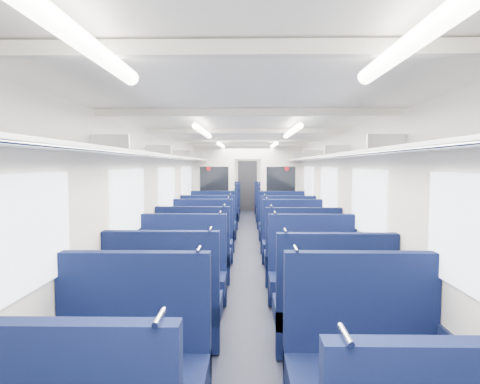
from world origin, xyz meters
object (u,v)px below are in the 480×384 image
seat_26 (225,204)px  seat_16 (208,234)px  seat_17 (287,235)px  seat_23 (274,212)px  end_door (247,186)px  seat_14 (202,245)px  bulkhead (247,188)px  seat_13 (302,261)px  seat_20 (218,216)px  seat_10 (182,281)px  seat_25 (272,208)px  seat_8 (165,310)px  seat_21 (276,216)px  seat_18 (213,226)px  seat_12 (194,258)px  seat_24 (223,208)px  seat_19 (282,227)px  seat_9 (332,315)px  seat_15 (293,246)px  seat_22 (221,211)px  seat_11 (313,281)px  seat_7 (365,373)px  seat_27 (270,204)px

seat_26 → seat_16: bearing=-90.0°
seat_17 → seat_23: size_ratio=1.00×
end_door → seat_14: size_ratio=1.60×
bulkhead → seat_17: bulkhead is taller
seat_13 → seat_20: 5.72m
seat_10 → seat_25: 9.12m
seat_8 → seat_21: 7.94m
seat_18 → seat_13: bearing=-65.0°
seat_12 → seat_16: same height
seat_24 → seat_23: bearing=-35.0°
seat_19 → seat_18: bearing=177.9°
end_door → seat_9: bearing=-86.2°
seat_14 → seat_15: (1.66, -0.03, 0.00)m
seat_25 → seat_14: bearing=-104.0°
seat_23 → seat_19: bearing=-90.0°
seat_17 → seat_20: size_ratio=1.00×
seat_24 → bulkhead: bearing=-75.2°
seat_20 → seat_21: same height
seat_22 → seat_21: bearing=-36.1°
seat_10 → seat_21: bearing=76.1°
seat_16 → seat_22: size_ratio=1.00×
end_door → seat_12: end_door is taller
seat_23 → seat_21: bearing=-90.0°
end_door → bulkhead: size_ratio=0.71×
bulkhead → seat_11: bearing=-81.8°
seat_18 → seat_26: size_ratio=1.00×
seat_18 → seat_23: 3.49m
seat_9 → seat_10: 2.03m
seat_13 → seat_8: bearing=-127.2°
seat_25 → seat_17: bearing=-90.0°
bulkhead → seat_22: size_ratio=2.24×
seat_7 → seat_20: (-1.66, 8.90, 0.00)m
seat_7 → seat_27: 12.40m
seat_18 → seat_23: same height
end_door → seat_7: end_door is taller
seat_19 → seat_12: bearing=-116.1°
end_door → seat_21: end_door is taller
seat_9 → seat_19: (0.00, 5.79, 0.00)m
bulkhead → seat_23: bearing=67.2°
seat_16 → seat_18: (0.00, 1.11, 0.00)m
seat_14 → seat_22: bearing=90.0°
seat_25 → end_door: bearing=108.3°
seat_21 → seat_23: (0.00, 1.05, 0.00)m
end_door → seat_20: (-0.83, -4.88, -0.62)m
bulkhead → seat_16: bulkhead is taller
seat_25 → seat_21: bearing=-90.0°
seat_11 → seat_7: bearing=-90.0°
seat_23 → seat_22: bearing=174.5°
seat_26 → seat_12: bearing=-90.0°
seat_18 → seat_19: same height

